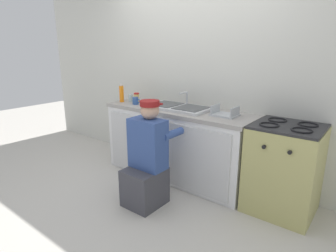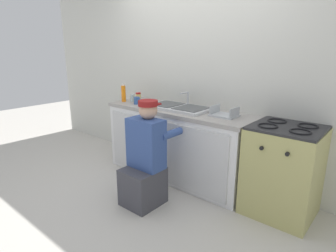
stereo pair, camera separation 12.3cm
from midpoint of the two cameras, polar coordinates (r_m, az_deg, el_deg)
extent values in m
plane|color=beige|center=(3.52, -0.05, -11.59)|extent=(12.00, 12.00, 0.00)
cube|color=silver|center=(3.67, 6.60, 9.88)|extent=(6.00, 0.10, 2.50)
cube|color=white|center=(3.57, 3.06, -3.83)|extent=(1.90, 0.60, 0.85)
cube|color=silver|center=(3.63, -5.69, -3.52)|extent=(0.84, 0.02, 0.75)
cube|color=silver|center=(3.09, 6.33, -7.10)|extent=(0.84, 0.02, 0.75)
cube|color=#9E9993|center=(3.45, 3.17, 3.18)|extent=(1.94, 0.62, 0.04)
cube|color=silver|center=(3.44, 3.18, 3.78)|extent=(0.80, 0.44, 0.03)
cube|color=#4C4F51|center=(3.55, 0.73, 4.50)|extent=(0.33, 0.35, 0.01)
cube|color=#4C4F51|center=(3.33, 5.80, 3.66)|extent=(0.33, 0.35, 0.01)
cylinder|color=#B7BABF|center=(3.58, 5.04, 5.43)|extent=(0.02, 0.02, 0.18)
cylinder|color=#B7BABF|center=(3.50, 4.31, 6.71)|extent=(0.02, 0.16, 0.02)
cube|color=tan|center=(3.02, 23.33, -8.55)|extent=(0.64, 0.60, 0.88)
cube|color=#262628|center=(2.88, 24.29, -0.32)|extent=(0.63, 0.59, 0.02)
torus|color=black|center=(2.80, 20.83, 0.03)|extent=(0.19, 0.19, 0.02)
torus|color=black|center=(2.73, 26.49, -1.01)|extent=(0.19, 0.19, 0.02)
torus|color=black|center=(3.02, 22.38, 0.97)|extent=(0.19, 0.19, 0.02)
torus|color=black|center=(2.96, 27.65, 0.02)|extent=(0.19, 0.19, 0.02)
cylinder|color=black|center=(2.67, 19.73, -4.28)|extent=(0.04, 0.02, 0.04)
cylinder|color=black|center=(2.60, 24.33, -5.24)|extent=(0.04, 0.02, 0.04)
cube|color=#3F3F47|center=(3.04, -3.93, -12.10)|extent=(0.36, 0.40, 0.40)
cube|color=#334C8C|center=(2.89, -3.28, -3.59)|extent=(0.38, 0.22, 0.52)
sphere|color=tan|center=(2.83, -2.83, 3.24)|extent=(0.19, 0.19, 0.19)
cylinder|color=maroon|center=(2.81, -2.85, 4.66)|extent=(0.20, 0.20, 0.06)
cube|color=maroon|center=(2.88, -1.68, 4.54)|extent=(0.13, 0.09, 0.02)
cylinder|color=#334C8C|center=(3.12, -3.06, -0.42)|extent=(0.08, 0.30, 0.08)
cylinder|color=#334C8C|center=(2.90, 1.85, -1.61)|extent=(0.08, 0.30, 0.08)
cube|color=#B2B7BC|center=(3.12, 12.45, 2.11)|extent=(0.28, 0.22, 0.02)
cube|color=#B2B7BC|center=(3.16, 10.60, 3.33)|extent=(0.01, 0.21, 0.10)
cube|color=#B2B7BC|center=(3.06, 14.47, 2.67)|extent=(0.01, 0.21, 0.10)
cylinder|color=#DBB760|center=(3.88, -5.14, 5.70)|extent=(0.07, 0.07, 0.11)
cylinder|color=#B21E19|center=(3.87, -5.17, 6.63)|extent=(0.07, 0.07, 0.02)
cylinder|color=#ADC6CC|center=(3.92, -6.36, 5.70)|extent=(0.06, 0.06, 0.10)
cylinder|color=orange|center=(3.91, -8.14, 6.51)|extent=(0.06, 0.06, 0.22)
cylinder|color=white|center=(3.90, -8.21, 8.33)|extent=(0.03, 0.03, 0.03)
cube|color=black|center=(3.83, -2.60, 4.86)|extent=(0.07, 0.14, 0.01)
cube|color=green|center=(3.83, -2.60, 4.95)|extent=(0.06, 0.12, 0.00)
cylinder|color=#335699|center=(3.73, -5.42, 5.17)|extent=(0.08, 0.08, 0.09)
torus|color=#335699|center=(3.69, -4.79, 5.14)|extent=(0.06, 0.01, 0.06)
camera|label=1|loc=(0.06, -88.95, 0.29)|focal=30.00mm
camera|label=2|loc=(0.06, 91.05, -0.29)|focal=30.00mm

